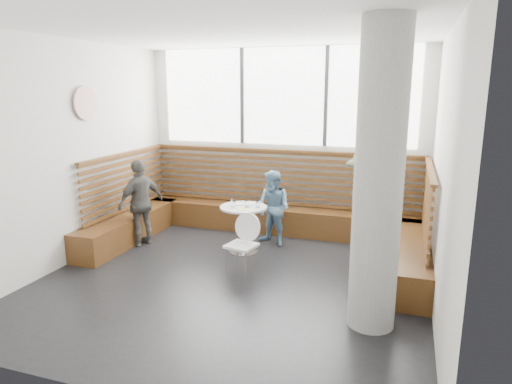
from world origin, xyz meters
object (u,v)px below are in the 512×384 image
(cafe_chair, at_px, (243,239))
(child_left, at_px, (141,203))
(adult_man, at_px, (368,209))
(child_back, at_px, (274,208))
(concrete_column, at_px, (379,180))
(cafe_table, at_px, (243,220))

(cafe_chair, relative_size, child_left, 0.59)
(cafe_chair, xyz_separation_m, adult_man, (1.60, 0.68, 0.39))
(adult_man, xyz_separation_m, child_back, (-1.53, 0.58, -0.26))
(concrete_column, height_order, child_left, concrete_column)
(cafe_table, height_order, cafe_chair, cafe_chair)
(concrete_column, height_order, child_back, concrete_column)
(concrete_column, relative_size, child_left, 2.26)
(concrete_column, distance_m, cafe_table, 2.86)
(adult_man, relative_size, child_back, 1.42)
(cafe_chair, xyz_separation_m, child_left, (-1.97, 0.58, 0.22))
(cafe_table, bearing_deg, concrete_column, -38.67)
(cafe_table, relative_size, child_back, 0.61)
(adult_man, bearing_deg, child_back, 51.44)
(cafe_table, distance_m, child_back, 0.62)
(cafe_table, bearing_deg, child_left, -174.56)
(adult_man, xyz_separation_m, child_left, (-3.57, -0.10, -0.16))
(concrete_column, distance_m, child_back, 2.96)
(adult_man, height_order, child_back, adult_man)
(cafe_chair, bearing_deg, child_back, 99.15)
(concrete_column, distance_m, cafe_chair, 2.32)
(child_left, bearing_deg, cafe_table, 117.37)
(cafe_table, bearing_deg, child_back, 57.26)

